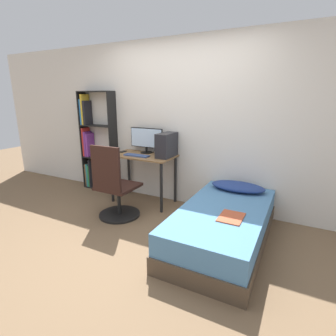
{
  "coord_description": "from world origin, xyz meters",
  "views": [
    {
      "loc": [
        1.68,
        -2.16,
        1.65
      ],
      "look_at": [
        0.14,
        0.78,
        0.75
      ],
      "focal_mm": 28.0,
      "sensor_mm": 36.0,
      "label": 1
    }
  ],
  "objects": [
    {
      "name": "ground_plane",
      "position": [
        0.0,
        0.0,
        0.0
      ],
      "size": [
        14.0,
        14.0,
        0.0
      ],
      "primitive_type": "plane",
      "color": "brown"
    },
    {
      "name": "wall_back",
      "position": [
        0.0,
        1.51,
        1.25
      ],
      "size": [
        8.0,
        0.05,
        2.5
      ],
      "color": "silver",
      "rests_on": "ground_plane"
    },
    {
      "name": "desk",
      "position": [
        -0.52,
        1.2,
        0.64
      ],
      "size": [
        1.01,
        0.56,
        0.78
      ],
      "color": "brown",
      "rests_on": "ground_plane"
    },
    {
      "name": "bookshelf",
      "position": [
        -1.7,
        1.37,
        0.85
      ],
      "size": [
        0.69,
        0.22,
        1.75
      ],
      "color": "black",
      "rests_on": "ground_plane"
    },
    {
      "name": "office_chair",
      "position": [
        -0.55,
        0.52,
        0.39
      ],
      "size": [
        0.58,
        0.58,
        1.05
      ],
      "color": "black",
      "rests_on": "ground_plane"
    },
    {
      "name": "bed",
      "position": [
        0.97,
        0.57,
        0.21
      ],
      "size": [
        0.93,
        1.83,
        0.44
      ],
      "color": "#4C3D2D",
      "rests_on": "ground_plane"
    },
    {
      "name": "pillow",
      "position": [
        0.97,
        1.22,
        0.49
      ],
      "size": [
        0.71,
        0.36,
        0.11
      ],
      "color": "navy",
      "rests_on": "bed"
    },
    {
      "name": "magazine",
      "position": [
        1.11,
        0.36,
        0.44
      ],
      "size": [
        0.24,
        0.32,
        0.01
      ],
      "color": "#B24C2D",
      "rests_on": "bed"
    },
    {
      "name": "monitor",
      "position": [
        -0.56,
        1.37,
        1.0
      ],
      "size": [
        0.58,
        0.2,
        0.4
      ],
      "color": "black",
      "rests_on": "desk"
    },
    {
      "name": "keyboard",
      "position": [
        -0.56,
        1.09,
        0.79
      ],
      "size": [
        0.41,
        0.13,
        0.02
      ],
      "color": "#33477A",
      "rests_on": "desk"
    },
    {
      "name": "pc_tower",
      "position": [
        -0.13,
        1.26,
        0.96
      ],
      "size": [
        0.19,
        0.41,
        0.36
      ],
      "color": "#232328",
      "rests_on": "desk"
    },
    {
      "name": "phone",
      "position": [
        -0.94,
        1.25,
        0.78
      ],
      "size": [
        0.07,
        0.14,
        0.01
      ],
      "color": "black",
      "rests_on": "desk"
    }
  ]
}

